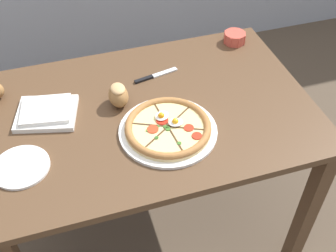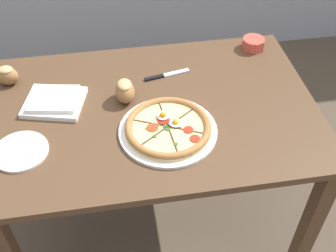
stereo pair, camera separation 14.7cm
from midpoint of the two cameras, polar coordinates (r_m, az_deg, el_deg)
The scene contains 9 objects.
ground_plane at distance 2.18m, azimuth 0.54°, elevation -12.97°, with size 12.00×12.00×0.00m, color brown.
dining_table at distance 1.66m, azimuth 0.69°, elevation -0.63°, with size 1.23×0.82×0.78m.
pizza at distance 1.48m, azimuth 2.85°, elevation -0.42°, with size 0.35×0.35×0.05m.
ramekin_bowl at distance 1.93m, azimuth 13.67°, elevation 10.75°, with size 0.10×0.10×0.05m.
napkin_folded at distance 1.63m, azimuth -12.70°, elevation 3.19°, with size 0.25×0.23×0.04m.
bread_piece_near at distance 1.76m, azimuth -18.77°, elevation 6.44°, with size 0.10×0.08×0.08m.
bread_piece_mid at distance 1.59m, azimuth -3.23°, elevation 4.68°, with size 0.08×0.10×0.09m.
knife_main at distance 1.73m, azimuth 2.24°, elevation 6.83°, with size 0.19×0.06×0.01m.
side_saucer at distance 1.48m, azimuth -16.69°, elevation -3.45°, with size 0.19×0.19×0.01m.
Camera 2 is at (-0.14, -1.17, 1.84)m, focal length 45.00 mm.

